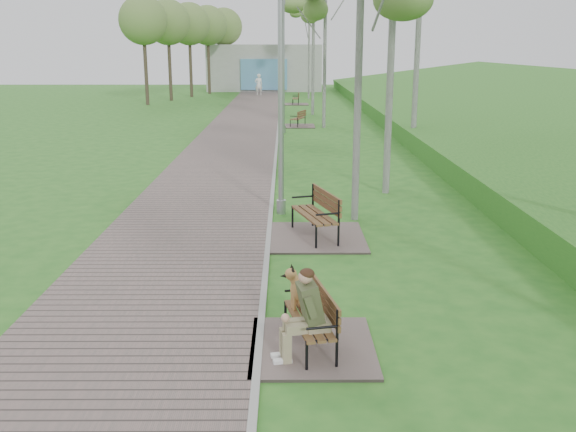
{
  "coord_description": "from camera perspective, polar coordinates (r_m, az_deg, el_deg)",
  "views": [
    {
      "loc": [
        0.35,
        -8.01,
        3.82
      ],
      "look_at": [
        0.39,
        2.71,
        0.98
      ],
      "focal_mm": 40.0,
      "sensor_mm": 36.0,
      "label": 1
    }
  ],
  "objects": [
    {
      "name": "ground",
      "position": [
        8.88,
        -2.51,
        -10.69
      ],
      "size": [
        120.0,
        120.0,
        0.0
      ],
      "primitive_type": "plane",
      "color": "#2A6A22",
      "rests_on": "ground"
    },
    {
      "name": "pedestrian_near",
      "position": [
        52.78,
        -2.63,
        11.59
      ],
      "size": [
        0.71,
        0.57,
        1.71
      ],
      "primitive_type": "imported",
      "rotation": [
        0.0,
        0.0,
        3.42
      ],
      "color": "white",
      "rests_on": "ground"
    },
    {
      "name": "lamp_post_third",
      "position": [
        39.66,
        -0.42,
        12.54
      ],
      "size": [
        0.19,
        0.19,
        4.8
      ],
      "color": "#929499",
      "rests_on": "ground"
    },
    {
      "name": "bench_main",
      "position": [
        8.37,
        1.62,
        -9.4
      ],
      "size": [
        1.61,
        1.79,
        1.41
      ],
      "color": "#6A5C56",
      "rests_on": "ground"
    },
    {
      "name": "bench_second",
      "position": [
        13.18,
        2.37,
        -1.02
      ],
      "size": [
        1.98,
        2.2,
        1.21
      ],
      "color": "#6A5C56",
      "rests_on": "ground"
    },
    {
      "name": "lamp_post_second",
      "position": [
        29.41,
        -0.43,
        12.73
      ],
      "size": [
        0.23,
        0.23,
        5.88
      ],
      "color": "#929499",
      "rests_on": "ground"
    },
    {
      "name": "kerb",
      "position": [
        29.75,
        -0.91,
        7.49
      ],
      "size": [
        0.1,
        67.0,
        0.05
      ],
      "primitive_type": "cube",
      "color": "#999993",
      "rests_on": "ground"
    },
    {
      "name": "building_north",
      "position": [
        59.04,
        -2.08,
        13.04
      ],
      "size": [
        10.0,
        5.2,
        4.0
      ],
      "color": "#9E9E99",
      "rests_on": "ground"
    },
    {
      "name": "birch_distant_a",
      "position": [
        49.42,
        1.91,
        17.98
      ],
      "size": [
        2.23,
        2.23,
        8.34
      ],
      "color": "silver",
      "rests_on": "ground"
    },
    {
      "name": "embankment",
      "position": [
        30.57,
        22.33,
        6.54
      ],
      "size": [
        14.0,
        70.0,
        1.6
      ],
      "primitive_type": "cube",
      "color": "#4B8F2F",
      "rests_on": "ground"
    },
    {
      "name": "walkway",
      "position": [
        29.83,
        -4.3,
        7.46
      ],
      "size": [
        3.5,
        67.0,
        0.04
      ],
      "primitive_type": "cube",
      "color": "#6A5C56",
      "rests_on": "ground"
    },
    {
      "name": "bench_far",
      "position": [
        44.36,
        0.69,
        10.12
      ],
      "size": [
        1.64,
        1.82,
        1.01
      ],
      "color": "#6A5C56",
      "rests_on": "ground"
    },
    {
      "name": "lamp_post_near",
      "position": [
        14.72,
        -0.63,
        10.23
      ],
      "size": [
        0.22,
        0.22,
        5.66
      ],
      "color": "#929499",
      "rests_on": "ground"
    },
    {
      "name": "bench_third",
      "position": [
        31.99,
        0.89,
        8.28
      ],
      "size": [
        1.58,
        1.75,
        0.97
      ],
      "color": "#6A5C56",
      "rests_on": "ground"
    }
  ]
}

